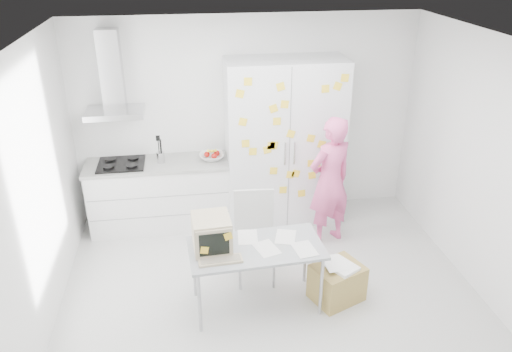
{
  "coord_description": "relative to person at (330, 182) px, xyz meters",
  "views": [
    {
      "loc": [
        -0.81,
        -4.25,
        3.54
      ],
      "look_at": [
        -0.08,
        0.61,
        1.17
      ],
      "focal_mm": 35.0,
      "sensor_mm": 36.0,
      "label": 1
    }
  ],
  "objects": [
    {
      "name": "floor",
      "position": [
        -0.89,
        -1.01,
        -0.84
      ],
      "size": [
        4.5,
        4.0,
        0.02
      ],
      "primitive_type": "cube",
      "color": "silver",
      "rests_on": "ground"
    },
    {
      "name": "walls",
      "position": [
        -0.89,
        -0.29,
        0.52
      ],
      "size": [
        4.52,
        4.01,
        2.7
      ],
      "color": "white",
      "rests_on": "ground"
    },
    {
      "name": "ceiling",
      "position": [
        -0.89,
        -1.01,
        1.87
      ],
      "size": [
        4.5,
        4.0,
        0.02
      ],
      "primitive_type": "cube",
      "color": "white",
      "rests_on": "walls"
    },
    {
      "name": "counter_run",
      "position": [
        -2.09,
        0.69,
        -0.36
      ],
      "size": [
        1.84,
        0.63,
        1.28
      ],
      "color": "white",
      "rests_on": "ground"
    },
    {
      "name": "range_hood",
      "position": [
        -2.54,
        0.83,
        1.12
      ],
      "size": [
        0.7,
        0.48,
        1.01
      ],
      "color": "silver",
      "rests_on": "walls"
    },
    {
      "name": "tall_cabinet",
      "position": [
        -0.44,
        0.66,
        0.27
      ],
      "size": [
        1.5,
        0.68,
        2.2
      ],
      "color": "silver",
      "rests_on": "ground"
    },
    {
      "name": "person",
      "position": [
        0.0,
        0.0,
        0.0
      ],
      "size": [
        0.71,
        0.6,
        1.67
      ],
      "primitive_type": "imported",
      "rotation": [
        0.0,
        0.0,
        3.53
      ],
      "color": "#E95A9A",
      "rests_on": "ground"
    },
    {
      "name": "desk",
      "position": [
        -1.35,
        -1.09,
        -0.02
      ],
      "size": [
        1.38,
        0.75,
        1.07
      ],
      "rotation": [
        0.0,
        0.0,
        0.06
      ],
      "color": "#91969B",
      "rests_on": "ground"
    },
    {
      "name": "chair",
      "position": [
        -1.01,
        -0.58,
        -0.25
      ],
      "size": [
        0.49,
        0.49,
        1.03
      ],
      "rotation": [
        0.0,
        0.0,
        -0.06
      ],
      "color": "#B8B9B6",
      "rests_on": "ground"
    },
    {
      "name": "cardboard_box",
      "position": [
        -0.21,
        -1.14,
        -0.62
      ],
      "size": [
        0.63,
        0.57,
        0.44
      ],
      "rotation": [
        0.0,
        0.0,
        0.41
      ],
      "color": "#A88E48",
      "rests_on": "ground"
    }
  ]
}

